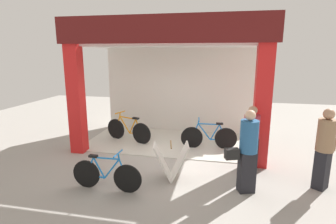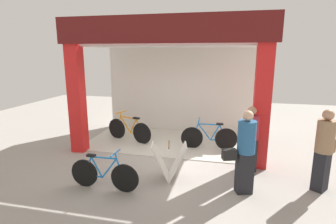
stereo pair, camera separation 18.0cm
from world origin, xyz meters
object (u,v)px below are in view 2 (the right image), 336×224
(pedestrian_2, at_px, (324,149))
(pedestrian_0, at_px, (250,139))
(bicycle_inside_0, at_px, (209,137))
(bicycle_inside_1, at_px, (129,130))
(bicycle_parked_0, at_px, (104,174))
(sandwich_board_sign, at_px, (169,161))
(pedestrian_1, at_px, (245,151))

(pedestrian_2, bearing_deg, pedestrian_0, 159.53)
(bicycle_inside_0, relative_size, pedestrian_0, 1.02)
(pedestrian_2, bearing_deg, bicycle_inside_1, 157.56)
(pedestrian_0, bearing_deg, bicycle_parked_0, -152.95)
(bicycle_inside_1, height_order, sandwich_board_sign, bicycle_inside_1)
(bicycle_inside_0, distance_m, bicycle_parked_0, 3.56)
(pedestrian_0, xyz_separation_m, pedestrian_1, (-0.17, -1.02, 0.06))
(bicycle_inside_0, distance_m, bicycle_inside_1, 2.61)
(bicycle_parked_0, bearing_deg, pedestrian_0, 27.05)
(bicycle_inside_1, distance_m, pedestrian_0, 4.02)
(bicycle_parked_0, relative_size, pedestrian_1, 0.89)
(sandwich_board_sign, relative_size, pedestrian_0, 0.54)
(bicycle_inside_1, distance_m, sandwich_board_sign, 2.99)
(pedestrian_1, bearing_deg, pedestrian_0, 80.70)
(sandwich_board_sign, bearing_deg, pedestrian_2, 4.01)
(pedestrian_0, bearing_deg, sandwich_board_sign, -157.09)
(sandwich_board_sign, bearing_deg, bicycle_inside_0, 71.33)
(bicycle_inside_0, relative_size, sandwich_board_sign, 1.88)
(sandwich_board_sign, height_order, pedestrian_1, pedestrian_1)
(sandwich_board_sign, bearing_deg, pedestrian_0, 22.91)
(bicycle_inside_0, bearing_deg, pedestrian_1, -69.93)
(pedestrian_0, bearing_deg, pedestrian_2, -20.47)
(bicycle_inside_1, bearing_deg, pedestrian_2, -22.44)
(bicycle_parked_0, xyz_separation_m, pedestrian_2, (4.46, 1.01, 0.57))
(bicycle_parked_0, distance_m, sandwich_board_sign, 1.46)
(bicycle_inside_1, relative_size, pedestrian_0, 1.01)
(pedestrian_2, bearing_deg, bicycle_parked_0, -167.20)
(bicycle_inside_0, xyz_separation_m, sandwich_board_sign, (-0.74, -2.18, 0.05))
(bicycle_parked_0, relative_size, sandwich_board_sign, 1.74)
(pedestrian_1, bearing_deg, bicycle_inside_0, 110.07)
(pedestrian_2, bearing_deg, sandwich_board_sign, -175.99)
(bicycle_inside_0, xyz_separation_m, pedestrian_0, (1.06, -1.42, 0.48))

